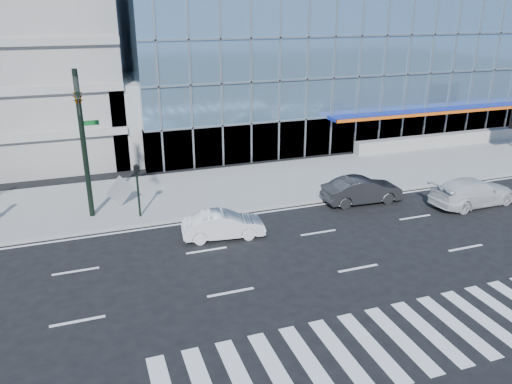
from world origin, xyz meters
TOP-DOWN VIEW (x-y plane):
  - ground at (0.00, 0.00)m, footprint 160.00×160.00m
  - sidewalk at (0.00, 8.00)m, footprint 120.00×8.00m
  - theatre_building at (14.00, 26.00)m, footprint 42.00×26.00m
  - ramp_block at (-6.00, 18.00)m, footprint 6.00×8.00m
  - retaining_wall at (24.00, 11.60)m, footprint 30.00×0.80m
  - traffic_signal at (-11.00, 4.57)m, footprint 1.14×5.74m
  - ped_signal_post at (-8.50, 4.94)m, footprint 0.30×0.33m
  - white_suv at (10.34, 0.51)m, footprint 5.64×2.60m
  - white_sedan at (-4.81, 1.16)m, footprint 4.31×1.96m
  - dark_sedan at (4.34, 3.00)m, footprint 4.83×1.90m
  - tilted_panel at (-9.31, 6.97)m, footprint 1.72×0.76m

SIDE VIEW (x-z plane):
  - ground at x=0.00m, z-range 0.00..0.00m
  - sidewalk at x=0.00m, z-range 0.00..0.15m
  - retaining_wall at x=24.00m, z-range 0.15..1.15m
  - white_sedan at x=-4.81m, z-range 0.00..1.37m
  - dark_sedan at x=4.34m, z-range 0.00..1.57m
  - white_suv at x=10.34m, z-range 0.00..1.60m
  - tilted_panel at x=-9.31m, z-range 0.15..1.99m
  - ped_signal_post at x=-8.50m, z-range 0.64..3.64m
  - ramp_block at x=-6.00m, z-range 0.00..6.00m
  - traffic_signal at x=-11.00m, z-range 2.16..10.16m
  - theatre_building at x=14.00m, z-range 0.00..15.00m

